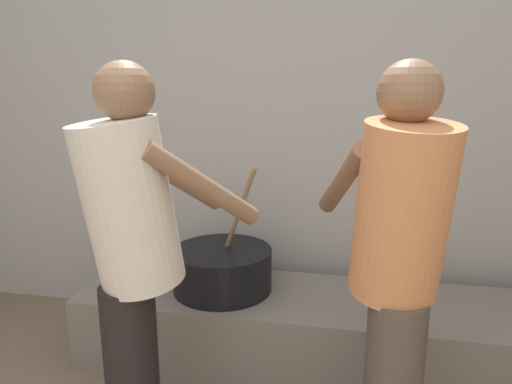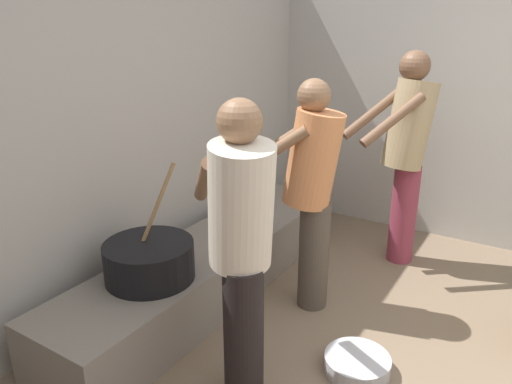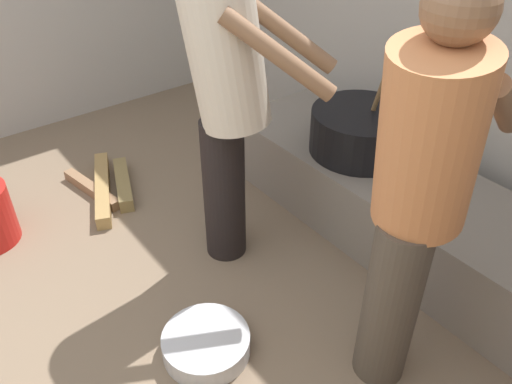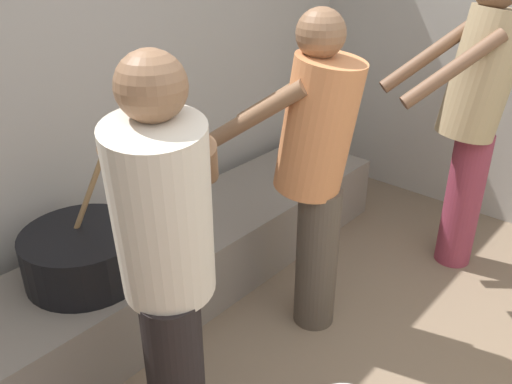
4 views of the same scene
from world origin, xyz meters
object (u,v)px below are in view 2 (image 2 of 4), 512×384
at_px(cook_in_cream_shirt, 241,240).
at_px(metal_mixing_bowl, 357,364).
at_px(cooking_pot_main, 149,260).
at_px(cook_in_tan_shirt, 407,147).
at_px(cook_in_orange_shirt, 312,184).

xyz_separation_m(cook_in_cream_shirt, metal_mixing_bowl, (0.45, -0.45, -0.81)).
bearing_deg(cooking_pot_main, cook_in_tan_shirt, -29.10).
xyz_separation_m(cooking_pot_main, cook_in_tan_shirt, (1.75, -0.98, 0.45)).
relative_size(cooking_pot_main, cook_in_orange_shirt, 0.45).
height_order(cook_in_cream_shirt, cook_in_orange_shirt, cook_in_cream_shirt).
xyz_separation_m(cooking_pot_main, cook_in_cream_shirt, (-0.12, -0.74, 0.37)).
bearing_deg(metal_mixing_bowl, cook_in_orange_shirt, 48.84).
xyz_separation_m(cook_in_tan_shirt, metal_mixing_bowl, (-1.43, -0.22, -0.90)).
distance_m(cook_in_tan_shirt, metal_mixing_bowl, 1.70).
bearing_deg(cook_in_orange_shirt, cook_in_tan_shirt, -18.61).
xyz_separation_m(cooking_pot_main, cook_in_orange_shirt, (0.80, -0.65, 0.36)).
bearing_deg(cook_in_tan_shirt, metal_mixing_bowl, -171.43).
height_order(cook_in_cream_shirt, cook_in_tan_shirt, cook_in_tan_shirt).
height_order(cook_in_tan_shirt, metal_mixing_bowl, cook_in_tan_shirt).
height_order(cooking_pot_main, cook_in_cream_shirt, cook_in_cream_shirt).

